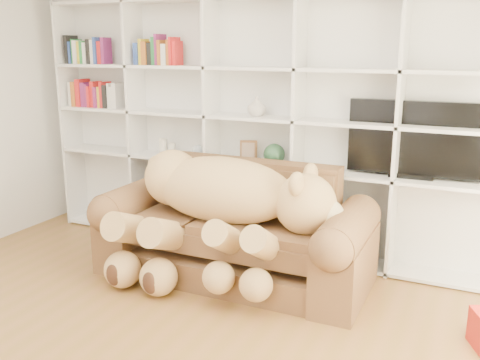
% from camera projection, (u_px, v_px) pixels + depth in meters
% --- Properties ---
extents(wall_back, '(5.00, 0.02, 2.70)m').
position_uv_depth(wall_back, '(262.00, 110.00, 5.14)').
color(wall_back, white).
rests_on(wall_back, floor).
extents(bookshelf, '(4.43, 0.35, 2.40)m').
position_uv_depth(bookshelf, '(233.00, 115.00, 5.13)').
color(bookshelf, white).
rests_on(bookshelf, floor).
extents(sofa, '(2.29, 0.99, 0.96)m').
position_uv_depth(sofa, '(235.00, 235.00, 4.60)').
color(sofa, brown).
rests_on(sofa, floor).
extents(teddy_bear, '(1.86, 0.98, 1.08)m').
position_uv_depth(teddy_bear, '(218.00, 205.00, 4.37)').
color(teddy_bear, tan).
rests_on(teddy_bear, sofa).
extents(throw_pillow, '(0.44, 0.26, 0.45)m').
position_uv_depth(throw_pillow, '(189.00, 186.00, 4.88)').
color(throw_pillow, '#500D1D').
rests_on(throw_pillow, sofa).
extents(tv, '(1.09, 0.18, 0.65)m').
position_uv_depth(tv, '(414.00, 140.00, 4.47)').
color(tv, black).
rests_on(tv, bookshelf).
extents(picture_frame, '(0.16, 0.08, 0.20)m').
position_uv_depth(picture_frame, '(249.00, 151.00, 5.08)').
color(picture_frame, brown).
rests_on(picture_frame, bookshelf).
extents(green_vase, '(0.20, 0.20, 0.20)m').
position_uv_depth(green_vase, '(274.00, 154.00, 4.98)').
color(green_vase, '#2A5234').
rests_on(green_vase, bookshelf).
extents(figurine_tall, '(0.09, 0.09, 0.16)m').
position_uv_depth(figurine_tall, '(163.00, 146.00, 5.49)').
color(figurine_tall, silver).
rests_on(figurine_tall, bookshelf).
extents(figurine_short, '(0.09, 0.09, 0.12)m').
position_uv_depth(figurine_short, '(172.00, 149.00, 5.45)').
color(figurine_short, silver).
rests_on(figurine_short, bookshelf).
extents(snow_globe, '(0.12, 0.12, 0.12)m').
position_uv_depth(snow_globe, '(198.00, 151.00, 5.32)').
color(snow_globe, silver).
rests_on(snow_globe, bookshelf).
extents(shelf_vase, '(0.21, 0.21, 0.18)m').
position_uv_depth(shelf_vase, '(257.00, 106.00, 4.95)').
color(shelf_vase, beige).
rests_on(shelf_vase, bookshelf).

